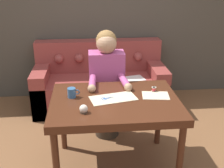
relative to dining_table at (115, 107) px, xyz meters
name	(u,v)px	position (x,y,z in m)	size (l,w,h in m)	color
ground_plane	(113,165)	(-0.01, 0.03, -0.67)	(16.00, 16.00, 0.00)	brown
wall_back	(101,10)	(-0.01, 1.84, 0.63)	(8.00, 0.06, 2.60)	#474238
dining_table	(115,107)	(0.00, 0.00, 0.00)	(1.17, 0.87, 0.75)	#472314
couch	(100,84)	(-0.07, 1.44, -0.35)	(1.81, 0.82, 0.89)	brown
person	(107,85)	(-0.03, 0.60, -0.02)	(0.43, 0.60, 1.25)	#33281E
pattern_paper_main	(113,98)	(-0.01, 0.03, 0.08)	(0.45, 0.30, 0.00)	beige
pattern_paper_offcut	(156,95)	(0.39, 0.05, 0.08)	(0.27, 0.21, 0.00)	beige
scissors	(108,98)	(-0.06, 0.03, 0.08)	(0.22, 0.12, 0.01)	silver
mug	(72,93)	(-0.39, 0.09, 0.13)	(0.11, 0.08, 0.09)	#335B84
thread_spool	(154,89)	(0.39, 0.15, 0.10)	(0.04, 0.04, 0.05)	red
pin_cushion	(84,109)	(-0.28, -0.23, 0.11)	(0.07, 0.07, 0.07)	#4C3828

